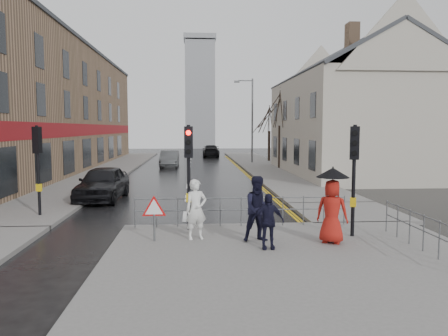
{
  "coord_description": "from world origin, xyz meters",
  "views": [
    {
      "loc": [
        0.36,
        -13.83,
        3.44
      ],
      "look_at": [
        1.57,
        3.48,
        1.85
      ],
      "focal_mm": 35.0,
      "sensor_mm": 36.0,
      "label": 1
    }
  ],
  "objects": [
    {
      "name": "left_pavement",
      "position": [
        -6.5,
        23.0,
        0.07
      ],
      "size": [
        4.0,
        44.0,
        0.14
      ],
      "primitive_type": "cube",
      "color": "#605E5B",
      "rests_on": "ground"
    },
    {
      "name": "guard_railing_front",
      "position": [
        1.95,
        0.6,
        0.86
      ],
      "size": [
        7.14,
        0.04,
        1.0
      ],
      "color": "#595B5E",
      "rests_on": "near_pavement"
    },
    {
      "name": "building_right_cream",
      "position": [
        12.0,
        18.0,
        4.78
      ],
      "size": [
        9.0,
        16.4,
        10.1
      ],
      "color": "#B0A799",
      "rests_on": "ground"
    },
    {
      "name": "traffic_signal_near_right",
      "position": [
        5.2,
        -1.0,
        2.46
      ],
      "size": [
        0.34,
        0.33,
        3.4
      ],
      "color": "black",
      "rests_on": "near_pavement"
    },
    {
      "name": "church_tower",
      "position": [
        1.5,
        62.0,
        9.0
      ],
      "size": [
        5.0,
        5.0,
        18.0
      ],
      "primitive_type": "cube",
      "color": "gray",
      "rests_on": "ground"
    },
    {
      "name": "ground",
      "position": [
        0.0,
        0.0,
        0.0
      ],
      "size": [
        120.0,
        120.0,
        0.0
      ],
      "primitive_type": "plane",
      "color": "black",
      "rests_on": "ground"
    },
    {
      "name": "pavement_bridge_right",
      "position": [
        6.5,
        3.0,
        0.07
      ],
      "size": [
        4.0,
        4.2,
        0.14
      ],
      "primitive_type": "cube",
      "color": "#605E5B",
      "rests_on": "ground"
    },
    {
      "name": "tree_far",
      "position": [
        8.0,
        30.0,
        4.42
      ],
      "size": [
        2.4,
        2.4,
        5.64
      ],
      "color": "#2E2219",
      "rests_on": "right_pavement"
    },
    {
      "name": "car_far",
      "position": [
        2.42,
        38.38,
        0.71
      ],
      "size": [
        2.08,
        4.94,
        1.42
      ],
      "primitive_type": "imported",
      "rotation": [
        0.0,
        0.0,
        3.12
      ],
      "color": "black",
      "rests_on": "ground"
    },
    {
      "name": "traffic_signal_near_left",
      "position": [
        0.2,
        0.2,
        2.46
      ],
      "size": [
        0.28,
        0.27,
        3.4
      ],
      "color": "black",
      "rests_on": "near_pavement"
    },
    {
      "name": "warning_sign",
      "position": [
        -0.8,
        -1.21,
        1.04
      ],
      "size": [
        0.8,
        0.07,
        1.35
      ],
      "color": "#595B5E",
      "rests_on": "near_pavement"
    },
    {
      "name": "pedestrian_with_umbrella",
      "position": [
        4.3,
        -1.75,
        1.3
      ],
      "size": [
        1.07,
        0.96,
        2.18
      ],
      "color": "#A11A12",
      "rests_on": "near_pavement"
    },
    {
      "name": "car_mid",
      "position": [
        -1.78,
        24.87,
        0.73
      ],
      "size": [
        1.57,
        4.42,
        1.45
      ],
      "primitive_type": "imported",
      "rotation": [
        0.0,
        0.0,
        -0.01
      ],
      "color": "#434648",
      "rests_on": "ground"
    },
    {
      "name": "tree_near",
      "position": [
        7.5,
        22.0,
        5.14
      ],
      "size": [
        2.4,
        2.4,
        6.58
      ],
      "color": "#2E2219",
      "rests_on": "right_pavement"
    },
    {
      "name": "building_left_terrace",
      "position": [
        -12.0,
        22.0,
        5.0
      ],
      "size": [
        8.0,
        42.0,
        10.0
      ],
      "primitive_type": "cube",
      "color": "#8F6D52",
      "rests_on": "ground"
    },
    {
      "name": "street_lamp",
      "position": [
        5.82,
        28.0,
        4.71
      ],
      "size": [
        1.83,
        0.25,
        8.0
      ],
      "color": "#595B5E",
      "rests_on": "right_pavement"
    },
    {
      "name": "traffic_signal_far_left",
      "position": [
        -5.5,
        3.0,
        2.46
      ],
      "size": [
        0.34,
        0.33,
        3.4
      ],
      "color": "black",
      "rests_on": "left_pavement"
    },
    {
      "name": "car_parked",
      "position": [
        -4.0,
        7.26,
        0.81
      ],
      "size": [
        2.15,
        4.85,
        1.62
      ],
      "primitive_type": "imported",
      "rotation": [
        0.0,
        0.0,
        -0.05
      ],
      "color": "black",
      "rests_on": "ground"
    },
    {
      "name": "pedestrian_a",
      "position": [
        0.42,
        -1.04,
        1.03
      ],
      "size": [
        0.75,
        0.61,
        1.79
      ],
      "primitive_type": "imported",
      "rotation": [
        0.0,
        0.0,
        0.32
      ],
      "color": "white",
      "rests_on": "near_pavement"
    },
    {
      "name": "near_pavement",
      "position": [
        3.0,
        -3.5,
        0.07
      ],
      "size": [
        10.0,
        9.0,
        0.14
      ],
      "primitive_type": "cube",
      "color": "#605E5B",
      "rests_on": "ground"
    },
    {
      "name": "pedestrian_b",
      "position": [
        2.24,
        -1.42,
        1.1
      ],
      "size": [
        1.03,
        0.86,
        1.91
      ],
      "primitive_type": "imported",
      "rotation": [
        0.0,
        0.0,
        0.15
      ],
      "color": "black",
      "rests_on": "near_pavement"
    },
    {
      "name": "right_pavement",
      "position": [
        6.5,
        25.0,
        0.07
      ],
      "size": [
        4.0,
        40.0,
        0.14
      ],
      "primitive_type": "cube",
      "color": "#605E5B",
      "rests_on": "ground"
    },
    {
      "name": "pedestrian_d",
      "position": [
        2.37,
        -2.22,
        0.91
      ],
      "size": [
        0.9,
        0.38,
        1.53
      ],
      "primitive_type": "imported",
      "rotation": [
        0.0,
        0.0,
        0.01
      ],
      "color": "black",
      "rests_on": "near_pavement"
    },
    {
      "name": "guard_railing_side",
      "position": [
        6.5,
        -2.75,
        0.84
      ],
      "size": [
        0.04,
        4.54,
        1.0
      ],
      "color": "#595B5E",
      "rests_on": "near_pavement"
    }
  ]
}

